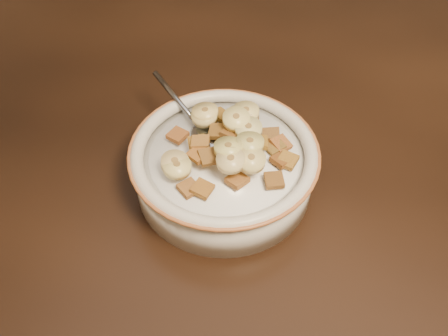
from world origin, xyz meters
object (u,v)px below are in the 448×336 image
at_px(table, 327,162).
at_px(chair, 418,51).
at_px(cereal_bowl, 224,171).
at_px(spoon, 208,137).

distance_m(table, chair, 0.84).
xyz_separation_m(table, cereal_bowl, (-0.11, -0.10, 0.04)).
xyz_separation_m(chair, cereal_bowl, (-0.21, -0.88, 0.35)).
xyz_separation_m(cereal_bowl, spoon, (-0.03, 0.02, 0.03)).
xyz_separation_m(chair, spoon, (-0.24, -0.86, 0.38)).
height_order(cereal_bowl, spoon, spoon).
relative_size(table, spoon, 28.01).
relative_size(chair, cereal_bowl, 4.09).
relative_size(chair, spoon, 17.03).
relative_size(table, chair, 1.65).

